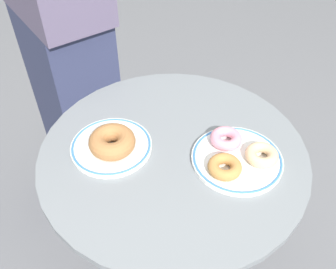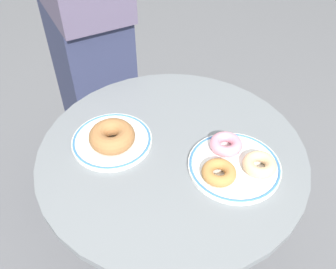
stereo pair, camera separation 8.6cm
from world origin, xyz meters
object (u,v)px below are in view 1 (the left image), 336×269
Objects in this scene: donut_old_fashioned at (225,167)px; person_figure at (61,28)px; plate_left at (111,147)px; donut_glazed at (262,155)px; plate_right at (237,159)px; donut_pink_frosted at (226,138)px; cafe_table at (172,205)px; donut_cinnamon at (112,142)px.

person_figure is at bearing 131.98° from donut_old_fashioned.
plate_left is 2.56× the size of donut_glazed.
donut_glazed is at bearing -2.48° from plate_right.
person_figure is at bearing 137.46° from donut_pink_frosted.
person_figure is (-0.51, 0.46, 0.03)m from donut_pink_frosted.
cafe_table is 3.54× the size of plate_right.
person_figure reaches higher than cafe_table.
donut_cinnamon reaches higher than cafe_table.
donut_pink_frosted reaches higher than plate_left.
donut_pink_frosted is (-0.02, 0.05, 0.02)m from plate_right.
donut_glazed and donut_pink_frosted have the same top height.
plate_right is 0.06m from donut_pink_frosted.
donut_glazed is at bearing 24.64° from donut_old_fashioned.
donut_cinnamon reaches higher than donut_old_fashioned.
donut_old_fashioned is at bearing -14.03° from plate_left.
donut_glazed is at bearing -8.59° from cafe_table.
plate_left is at bearing -64.04° from person_figure.
donut_cinnamon is at bearing -173.23° from donut_pink_frosted.
plate_right is (0.15, -0.03, 0.23)m from cafe_table.
person_figure is at bearing 128.43° from cafe_table.
plate_left is 0.92× the size of plate_right.
plate_right is 0.06m from donut_old_fashioned.
plate_left is 0.54m from person_figure.
plate_left is 0.27m from donut_old_fashioned.
donut_old_fashioned is (-0.01, -0.09, 0.00)m from donut_pink_frosted.
donut_glazed reaches higher than cafe_table.
plate_right is at bearing 51.76° from donut_old_fashioned.
cafe_table is at bearing 4.85° from donut_cinnamon.
cafe_table is at bearing -171.05° from donut_pink_frosted.
person_figure reaches higher than plate_right.
donut_glazed reaches higher than plate_right.
donut_glazed is 0.05× the size of person_figure.
donut_cinnamon is 0.34m from donut_glazed.
donut_cinnamon is 1.44× the size of donut_glazed.
donut_pink_frosted is 0.05× the size of person_figure.
donut_pink_frosted is at bearing 116.87° from plate_right.
cafe_table is at bearing 171.41° from donut_glazed.
donut_glazed is 1.00× the size of donut_pink_frosted.
donut_pink_frosted is at bearing 5.01° from plate_left.
cafe_table is 0.67m from person_figure.
donut_pink_frosted and donut_old_fashioned have the same top height.
donut_cinnamon reaches higher than plate_right.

